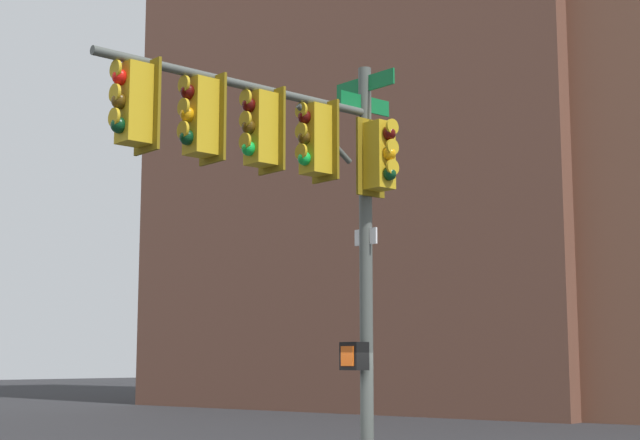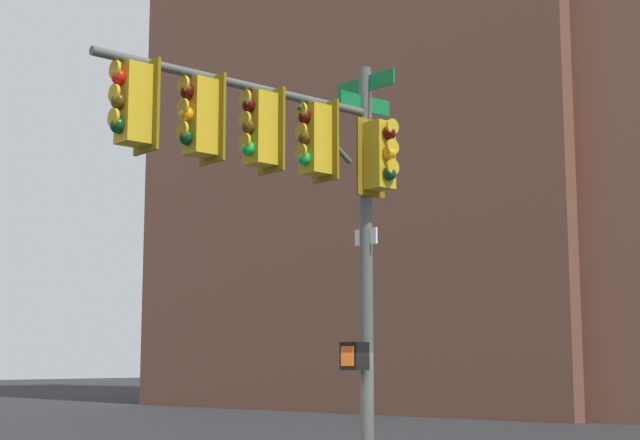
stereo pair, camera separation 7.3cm
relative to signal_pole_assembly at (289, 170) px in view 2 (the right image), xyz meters
name	(u,v)px [view 2 (the right image)]	position (x,y,z in m)	size (l,w,h in m)	color
signal_pole_assembly	(289,170)	(0.00, 0.00, 0.00)	(1.47, 4.98, 6.76)	#4C514C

